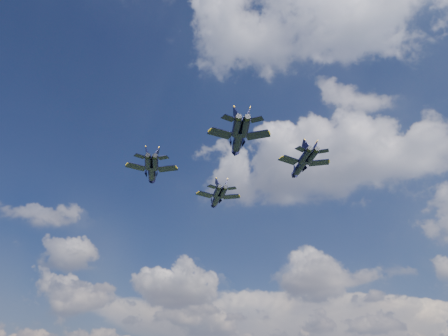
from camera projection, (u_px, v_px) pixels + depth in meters
jet_lead at (216, 199)px, 120.63m from camera, size 12.44×15.03×3.78m
jet_left at (152, 172)px, 103.63m from camera, size 11.61×15.24×3.75m
jet_right at (300, 166)px, 106.10m from camera, size 12.62×15.66×3.91m
jet_slot at (238, 141)px, 89.79m from camera, size 12.07×16.23×3.94m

